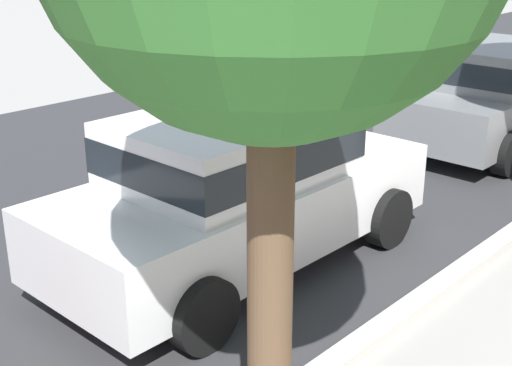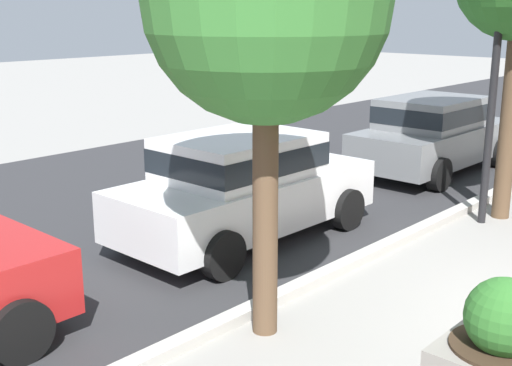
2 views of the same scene
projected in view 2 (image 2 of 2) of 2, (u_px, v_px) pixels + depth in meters
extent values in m
cube|color=#2D2D30|center=(136.00, 200.00, 11.74)|extent=(60.00, 9.00, 0.01)
cube|color=#B2AFA8|center=(353.00, 261.00, 8.73)|extent=(60.00, 0.20, 0.12)
cylinder|color=#38281C|center=(502.00, 347.00, 5.44)|extent=(0.85, 0.85, 0.03)
sphere|color=#2D6B28|center=(505.00, 317.00, 5.37)|extent=(0.66, 0.66, 0.66)
cylinder|color=brown|center=(265.00, 215.00, 6.65)|extent=(0.26, 0.26, 2.55)
cylinder|color=brown|center=(509.00, 123.00, 10.42)|extent=(0.28, 0.28, 3.10)
cylinder|color=black|center=(20.00, 331.00, 6.27)|extent=(0.64, 0.22, 0.64)
cube|color=silver|center=(247.00, 198.00, 9.66)|extent=(4.11, 1.72, 0.70)
cube|color=silver|center=(239.00, 156.00, 9.39)|extent=(2.14, 1.58, 0.60)
cube|color=black|center=(239.00, 156.00, 9.39)|extent=(2.15, 1.59, 0.33)
cylinder|color=black|center=(264.00, 189.00, 11.24)|extent=(0.64, 0.22, 0.64)
cylinder|color=black|center=(347.00, 209.00, 10.13)|extent=(0.64, 0.22, 0.64)
cylinder|color=black|center=(138.00, 226.00, 9.35)|extent=(0.64, 0.22, 0.64)
cylinder|color=black|center=(223.00, 255.00, 8.23)|extent=(0.64, 0.22, 0.64)
cube|color=slate|center=(433.00, 143.00, 13.71)|extent=(4.11, 1.72, 0.70)
cube|color=slate|center=(432.00, 112.00, 13.44)|extent=(2.14, 1.58, 0.60)
cube|color=black|center=(432.00, 112.00, 13.44)|extent=(2.15, 1.59, 0.33)
cylinder|color=black|center=(427.00, 142.00, 15.29)|extent=(0.64, 0.22, 0.64)
cylinder|color=black|center=(499.00, 152.00, 14.18)|extent=(0.64, 0.22, 0.64)
cylinder|color=black|center=(362.00, 161.00, 13.39)|extent=(0.64, 0.22, 0.64)
cylinder|color=black|center=(439.00, 174.00, 12.28)|extent=(0.64, 0.22, 0.64)
cylinder|color=black|center=(491.00, 110.00, 10.09)|extent=(0.12, 0.12, 3.60)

